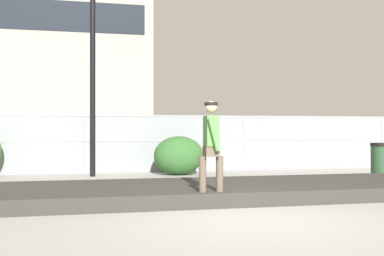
# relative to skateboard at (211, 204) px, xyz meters

# --- Properties ---
(ground_plane) EXTENTS (120.00, 120.00, 0.00)m
(ground_plane) POSITION_rel_skateboard_xyz_m (0.32, -1.25, -0.06)
(ground_plane) COLOR gray
(gravel_berm) EXTENTS (15.68, 2.75, 0.27)m
(gravel_berm) POSITION_rel_skateboard_xyz_m (0.32, 1.14, 0.08)
(gravel_berm) COLOR #33302D
(gravel_berm) RESTS_ON ground_plane
(skateboard) EXTENTS (0.81, 0.24, 0.07)m
(skateboard) POSITION_rel_skateboard_xyz_m (0.00, 0.00, 0.00)
(skateboard) COLOR #B22D2D
(skateboard) RESTS_ON ground_plane
(skater) EXTENTS (0.72, 0.59, 1.82)m
(skater) POSITION_rel_skateboard_xyz_m (-0.00, -0.00, 1.05)
(skater) COLOR gray
(skater) RESTS_ON skateboard
(chain_fence) EXTENTS (26.51, 0.06, 1.85)m
(chain_fence) POSITION_rel_skateboard_xyz_m (0.32, 6.85, 0.87)
(chain_fence) COLOR gray
(chain_fence) RESTS_ON ground_plane
(street_lamp) EXTENTS (0.44, 0.44, 7.09)m
(street_lamp) POSITION_rel_skateboard_xyz_m (-2.04, 5.90, 4.33)
(street_lamp) COLOR black
(street_lamp) RESTS_ON ground_plane
(parked_car_near) EXTENTS (4.41, 1.96, 1.66)m
(parked_car_near) POSITION_rel_skateboard_xyz_m (-3.43, 10.01, 0.78)
(parked_car_near) COLOR silver
(parked_car_near) RESTS_ON ground_plane
(parked_car_mid) EXTENTS (4.49, 2.13, 1.66)m
(parked_car_mid) POSITION_rel_skateboard_xyz_m (2.52, 9.87, 0.78)
(parked_car_mid) COLOR maroon
(parked_car_mid) RESTS_ON ground_plane
(parked_car_far) EXTENTS (4.52, 2.19, 1.66)m
(parked_car_far) POSITION_rel_skateboard_xyz_m (7.90, 10.06, 0.78)
(parked_car_far) COLOR navy
(parked_car_far) RESTS_ON ground_plane
(library_building) EXTENTS (18.82, 10.90, 17.11)m
(library_building) POSITION_rel_skateboard_xyz_m (-6.32, 35.98, 8.50)
(library_building) COLOR gray
(library_building) RESTS_ON ground_plane
(shrub_center) EXTENTS (1.52, 1.25, 1.18)m
(shrub_center) POSITION_rel_skateboard_xyz_m (0.53, 5.82, 0.53)
(shrub_center) COLOR #2D5B28
(shrub_center) RESTS_ON ground_plane
(trash_bin) EXTENTS (0.59, 0.59, 1.03)m
(trash_bin) POSITION_rel_skateboard_xyz_m (5.35, 2.73, 0.46)
(trash_bin) COLOR #2D5133
(trash_bin) RESTS_ON ground_plane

